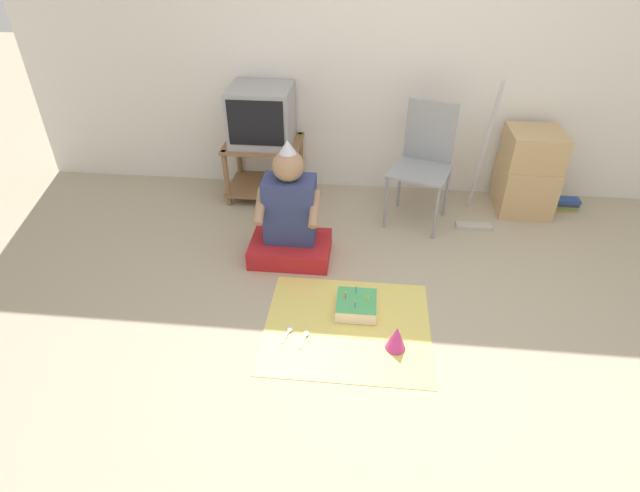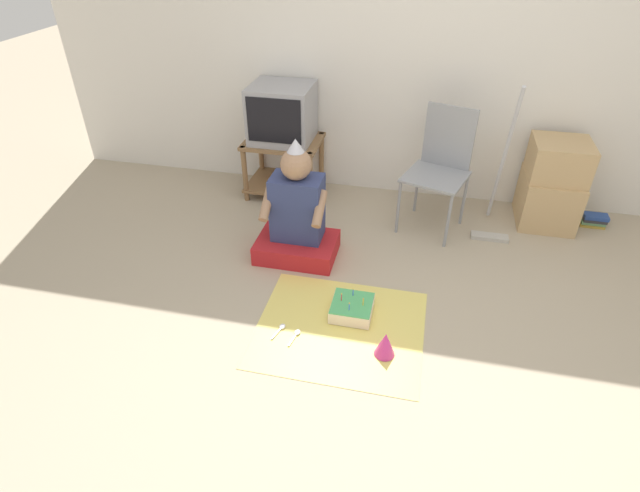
% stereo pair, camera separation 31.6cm
% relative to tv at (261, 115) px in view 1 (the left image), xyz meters
% --- Properties ---
extents(ground_plane, '(16.00, 16.00, 0.00)m').
position_rel_tv_xyz_m(ground_plane, '(1.10, -1.78, -0.73)').
color(ground_plane, tan).
extents(wall_back, '(6.40, 0.06, 2.55)m').
position_rel_tv_xyz_m(wall_back, '(1.10, 0.27, 0.55)').
color(wall_back, silver).
rests_on(wall_back, ground_plane).
extents(tv_stand, '(0.64, 0.50, 0.50)m').
position_rel_tv_xyz_m(tv_stand, '(-0.00, -0.01, -0.43)').
color(tv_stand, olive).
rests_on(tv_stand, ground_plane).
extents(tv, '(0.50, 0.47, 0.46)m').
position_rel_tv_xyz_m(tv, '(0.00, 0.00, 0.00)').
color(tv, '#99999E').
rests_on(tv, tv_stand).
extents(folding_chair, '(0.54, 0.54, 0.94)m').
position_rel_tv_xyz_m(folding_chair, '(1.32, -0.25, -0.19)').
color(folding_chair, gray).
rests_on(folding_chair, ground_plane).
extents(cardboard_box_stack, '(0.43, 0.47, 0.69)m').
position_rel_tv_xyz_m(cardboard_box_stack, '(2.19, -0.02, -0.40)').
color(cardboard_box_stack, tan).
rests_on(cardboard_box_stack, ground_plane).
extents(dust_mop, '(0.28, 0.38, 1.18)m').
position_rel_tv_xyz_m(dust_mop, '(1.76, -0.30, -0.39)').
color(dust_mop, '#B2ADA3').
rests_on(dust_mop, ground_plane).
extents(book_pile, '(0.20, 0.13, 0.09)m').
position_rel_tv_xyz_m(book_pile, '(2.58, 0.00, -0.68)').
color(book_pile, '#A88933').
rests_on(book_pile, ground_plane).
extents(person_seated, '(0.57, 0.40, 0.89)m').
position_rel_tv_xyz_m(person_seated, '(0.36, -0.91, -0.42)').
color(person_seated, red).
rests_on(person_seated, ground_plane).
extents(party_cloth, '(1.01, 0.89, 0.01)m').
position_rel_tv_xyz_m(party_cloth, '(0.81, -1.63, -0.72)').
color(party_cloth, '#EAD666').
rests_on(party_cloth, ground_plane).
extents(birthday_cake, '(0.25, 0.25, 0.15)m').
position_rel_tv_xyz_m(birthday_cake, '(0.86, -1.48, -0.68)').
color(birthday_cake, '#F4E0C6').
rests_on(birthday_cake, party_cloth).
extents(party_hat_blue, '(0.12, 0.12, 0.16)m').
position_rel_tv_xyz_m(party_hat_blue, '(1.10, -1.79, -0.64)').
color(party_hat_blue, '#CC338C').
rests_on(party_hat_blue, party_cloth).
extents(plastic_spoon_near, '(0.06, 0.14, 0.01)m').
position_rel_tv_xyz_m(plastic_spoon_near, '(0.46, -1.71, -0.72)').
color(plastic_spoon_near, white).
rests_on(plastic_spoon_near, party_cloth).
extents(plastic_spoon_far, '(0.05, 0.14, 0.01)m').
position_rel_tv_xyz_m(plastic_spoon_far, '(0.57, -1.74, -0.72)').
color(plastic_spoon_far, white).
rests_on(plastic_spoon_far, party_cloth).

